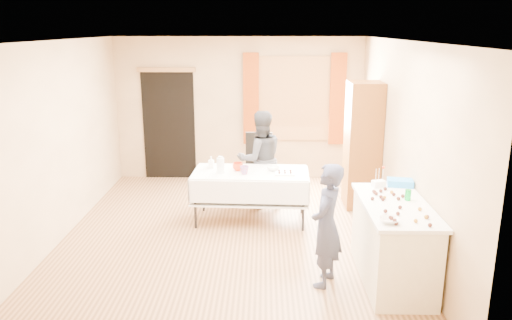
{
  "coord_description": "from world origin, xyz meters",
  "views": [
    {
      "loc": [
        0.45,
        -6.31,
        2.77
      ],
      "look_at": [
        0.35,
        0.0,
        1.08
      ],
      "focal_mm": 35.0,
      "sensor_mm": 36.0,
      "label": 1
    }
  ],
  "objects_px": {
    "party_table": "(251,192)",
    "girl": "(326,225)",
    "cabinet": "(362,145)",
    "woman": "(260,159)",
    "counter": "(393,242)",
    "chair": "(258,179)"
  },
  "relations": [
    {
      "from": "party_table",
      "to": "girl",
      "type": "distance_m",
      "value": 2.07
    },
    {
      "from": "cabinet",
      "to": "woman",
      "type": "height_order",
      "value": "cabinet"
    },
    {
      "from": "counter",
      "to": "party_table",
      "type": "height_order",
      "value": "counter"
    },
    {
      "from": "cabinet",
      "to": "chair",
      "type": "height_order",
      "value": "cabinet"
    },
    {
      "from": "party_table",
      "to": "woman",
      "type": "bearing_deg",
      "value": 80.46
    },
    {
      "from": "chair",
      "to": "cabinet",
      "type": "bearing_deg",
      "value": -6.25
    },
    {
      "from": "counter",
      "to": "girl",
      "type": "distance_m",
      "value": 0.8
    },
    {
      "from": "counter",
      "to": "woman",
      "type": "height_order",
      "value": "woman"
    },
    {
      "from": "party_table",
      "to": "chair",
      "type": "height_order",
      "value": "chair"
    },
    {
      "from": "woman",
      "to": "chair",
      "type": "bearing_deg",
      "value": -99.27
    },
    {
      "from": "counter",
      "to": "girl",
      "type": "xyz_separation_m",
      "value": [
        -0.76,
        -0.1,
        0.24
      ]
    },
    {
      "from": "girl",
      "to": "woman",
      "type": "height_order",
      "value": "woman"
    },
    {
      "from": "cabinet",
      "to": "girl",
      "type": "height_order",
      "value": "cabinet"
    },
    {
      "from": "party_table",
      "to": "girl",
      "type": "relative_size",
      "value": 1.24
    },
    {
      "from": "party_table",
      "to": "cabinet",
      "type": "bearing_deg",
      "value": 24.16
    },
    {
      "from": "cabinet",
      "to": "counter",
      "type": "xyz_separation_m",
      "value": [
        -0.1,
        -2.45,
        -0.53
      ]
    },
    {
      "from": "cabinet",
      "to": "party_table",
      "type": "relative_size",
      "value": 1.15
    },
    {
      "from": "chair",
      "to": "woman",
      "type": "relative_size",
      "value": 0.71
    },
    {
      "from": "counter",
      "to": "party_table",
      "type": "bearing_deg",
      "value": 132.63
    },
    {
      "from": "counter",
      "to": "girl",
      "type": "bearing_deg",
      "value": -172.67
    },
    {
      "from": "cabinet",
      "to": "counter",
      "type": "distance_m",
      "value": 2.51
    },
    {
      "from": "cabinet",
      "to": "girl",
      "type": "distance_m",
      "value": 2.7
    }
  ]
}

